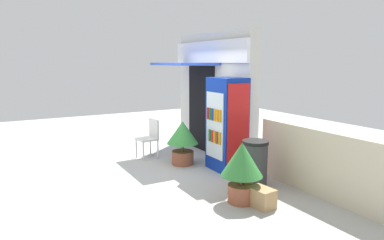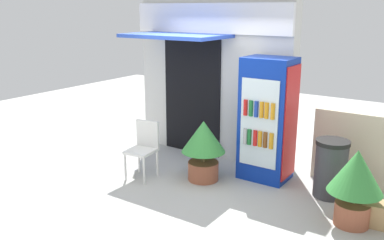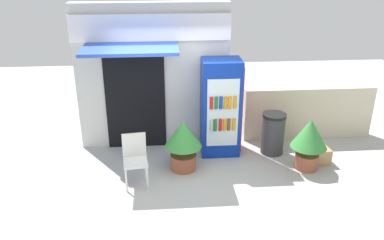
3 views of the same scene
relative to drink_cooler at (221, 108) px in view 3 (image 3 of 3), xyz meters
name	(u,v)px [view 3 (image 3 of 3)]	position (x,y,z in m)	size (l,w,h in m)	color
ground	(183,181)	(-0.82, -1.08, -0.96)	(16.00, 16.00, 0.00)	#B2B2AD
storefront_building	(152,75)	(-1.33, 0.50, 0.55)	(3.02, 1.31, 2.91)	silver
drink_cooler	(221,108)	(0.00, 0.00, 0.00)	(0.77, 0.64, 1.92)	#0C2D9E
plastic_chair	(135,156)	(-1.63, -1.04, -0.44)	(0.45, 0.47, 0.90)	silver
potted_plant_near_shop	(183,140)	(-0.78, -0.62, -0.38)	(0.68, 0.68, 0.96)	#995138
potted_plant_curbside	(309,139)	(1.53, -0.78, -0.35)	(0.67, 0.67, 0.99)	#995138
trash_bin	(273,133)	(1.05, -0.11, -0.54)	(0.47, 0.47, 0.84)	#38383D
stone_boundary_wall	(308,113)	(1.99, 0.56, -0.40)	(2.79, 0.22, 1.13)	beige
cardboard_box	(319,156)	(1.83, -0.62, -0.81)	(0.41, 0.28, 0.30)	tan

